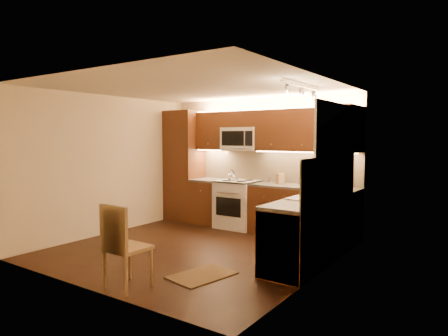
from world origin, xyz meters
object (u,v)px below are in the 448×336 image
Objects in this scene: toaster_oven at (330,180)px; dining_chair at (128,246)px; microwave at (242,139)px; stove at (238,204)px; kettle at (232,175)px; sink at (314,192)px; knife_block at (280,179)px; soap_bottle at (346,187)px.

toaster_oven reaches higher than dining_chair.
toaster_oven is (1.78, 0.00, -0.70)m from microwave.
kettle is at bearing -137.08° from stove.
microwave is 0.88× the size of sink.
stove is at bearing 49.41° from kettle.
knife_block reaches higher than soap_bottle.
dining_chair is (-0.22, -3.47, -0.50)m from knife_block.
soap_bottle is at bearing 70.72° from sink.
toaster_oven is (-0.22, 1.26, 0.05)m from sink.
sink is at bearing -32.21° from microwave.
toaster_oven is at bearing 73.52° from dining_chair.
stove is at bearing -155.97° from knife_block.
stove is 3.44m from dining_chair.
soap_bottle is (2.24, -0.44, 0.54)m from stove.
sink is 2.10× the size of toaster_oven.
toaster_oven is 3.73m from dining_chair.
sink is 0.73m from soap_bottle.
sink is at bearing -28.75° from knife_block.
toaster_oven is 0.92m from knife_block.
kettle is 1.88m from toaster_oven.
microwave is 1.12m from knife_block.
sink is 2.67m from dining_chair.
toaster_oven is 2.10× the size of knife_block.
dining_chair is at bearing -79.28° from stove.
sink is 4.40× the size of knife_block.
soap_bottle is at bearing -27.02° from toaster_oven.
microwave is at bearing 147.79° from sink.
kettle reaches higher than sink.
microwave is at bearing 153.98° from soap_bottle.
knife_block is at bearing -2.97° from microwave.
soap_bottle is at bearing 62.90° from dining_chair.
knife_block is (-0.92, -0.05, -0.03)m from toaster_oven.
dining_chair is at bearing -121.18° from sink.
soap_bottle reaches higher than dining_chair.
sink is at bearing -55.72° from toaster_oven.
sink is 0.87× the size of dining_chair.
toaster_oven reaches higher than soap_bottle.
microwave is 2.42m from soap_bottle.
microwave is at bearing -164.98° from knife_block.
soap_bottle is (0.24, 0.69, 0.02)m from sink.
knife_block is (-1.14, 1.22, 0.02)m from sink.
kettle is 1.01× the size of knife_block.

